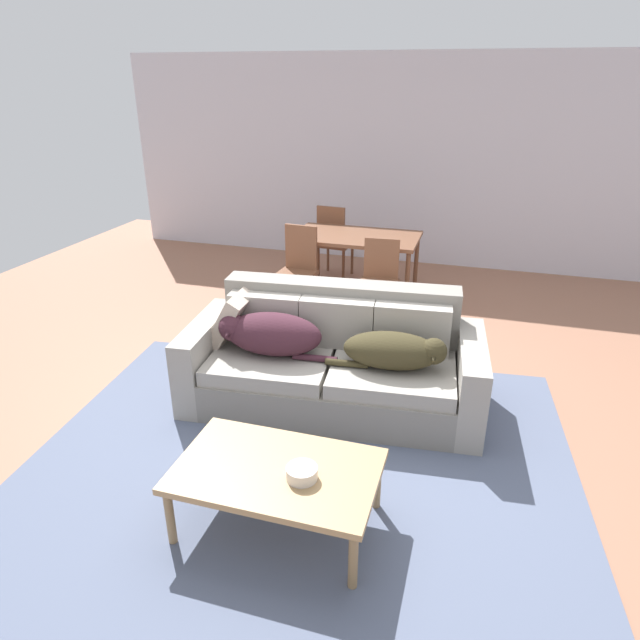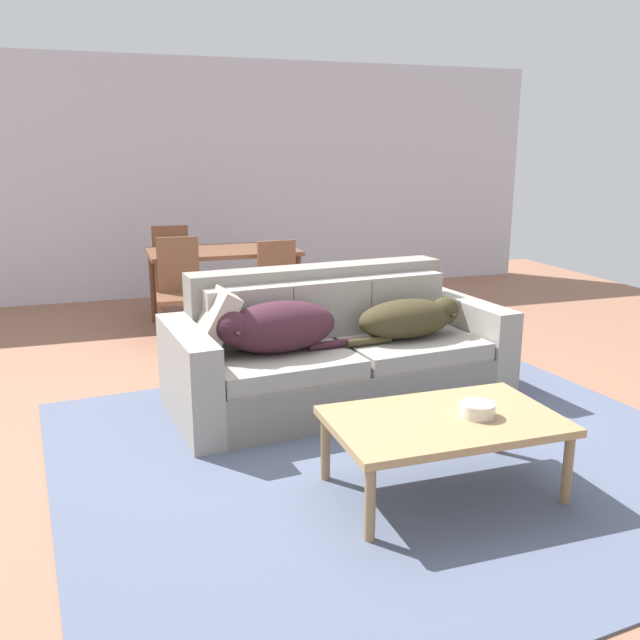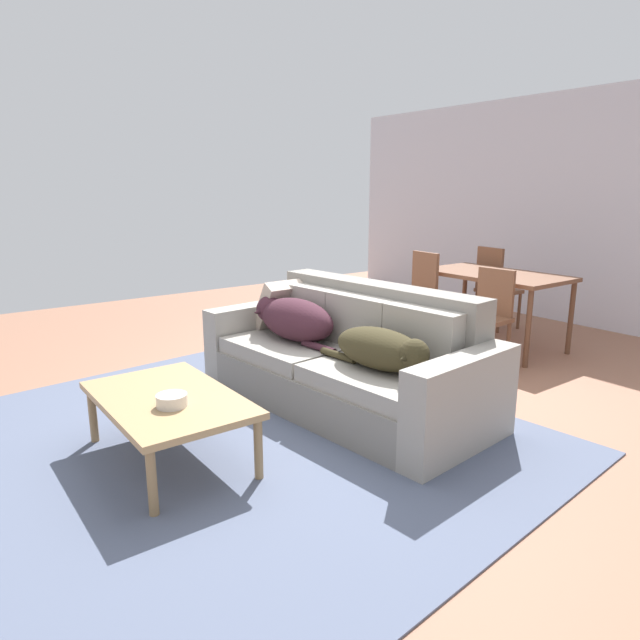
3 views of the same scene
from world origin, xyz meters
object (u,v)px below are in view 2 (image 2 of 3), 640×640
at_px(dog_on_right_cushion, 410,318).
at_px(dining_chair_near_left, 180,288).
at_px(bowl_on_coffee_table, 478,410).
at_px(dining_chair_far_left, 172,266).
at_px(couch, 335,352).
at_px(dining_table, 223,257).
at_px(dog_on_left_cushion, 275,327).
at_px(coffee_table, 444,425).
at_px(dining_chair_near_right, 281,285).
at_px(throw_pillow_by_left_arm, 212,322).

xyz_separation_m(dog_on_right_cushion, dining_chair_near_left, (-1.35, 1.74, -0.04)).
height_order(bowl_on_coffee_table, dining_chair_far_left, dining_chair_far_left).
bearing_deg(couch, dining_table, 93.78).
xyz_separation_m(dog_on_left_cushion, coffee_table, (0.53, -1.26, -0.23)).
xyz_separation_m(dog_on_left_cushion, dining_chair_near_left, (-0.38, 1.79, -0.07)).
height_order(dining_chair_near_left, dining_chair_near_right, dining_chair_near_left).
height_order(dog_on_left_cushion, throw_pillow_by_left_arm, throw_pillow_by_left_arm).
bearing_deg(bowl_on_coffee_table, dog_on_left_cushion, 118.17).
bearing_deg(dog_on_right_cushion, dining_table, 104.65).
distance_m(dog_on_right_cushion, dining_chair_far_left, 3.22).
distance_m(bowl_on_coffee_table, dining_chair_far_left, 4.42).
bearing_deg(dog_on_right_cushion, coffee_table, -113.90).
relative_size(throw_pillow_by_left_arm, dining_chair_near_left, 0.46).
height_order(dog_on_right_cushion, coffee_table, dog_on_right_cushion).
xyz_separation_m(couch, dog_on_left_cushion, (-0.47, -0.18, 0.27)).
distance_m(throw_pillow_by_left_arm, coffee_table, 1.69).
bearing_deg(throw_pillow_by_left_arm, dining_chair_far_left, 88.84).
bearing_deg(dining_chair_near_right, dog_on_left_cushion, -110.68).
relative_size(throw_pillow_by_left_arm, dining_chair_near_right, 0.49).
distance_m(couch, dining_chair_near_left, 1.84).
height_order(couch, dog_on_right_cushion, couch).
distance_m(coffee_table, dining_chair_far_left, 4.35).
distance_m(coffee_table, bowl_on_coffee_table, 0.18).
bearing_deg(coffee_table, dining_chair_near_left, 106.70).
bearing_deg(bowl_on_coffee_table, dog_on_right_cushion, 78.50).
bearing_deg(throw_pillow_by_left_arm, dining_chair_near_right, 61.08).
bearing_deg(dog_on_right_cushion, throw_pillow_by_left_arm, 170.45).
distance_m(dining_chair_near_left, dining_chair_far_left, 1.22).
distance_m(coffee_table, dining_chair_near_right, 3.02).
xyz_separation_m(coffee_table, dining_chair_far_left, (-0.85, 4.26, 0.15)).
relative_size(dog_on_left_cushion, bowl_on_coffee_table, 5.44).
bearing_deg(bowl_on_coffee_table, dining_chair_near_right, 93.34).
bearing_deg(dining_chair_far_left, bowl_on_coffee_table, 108.52).
height_order(couch, coffee_table, couch).
bearing_deg(throw_pillow_by_left_arm, dining_chair_near_left, 90.26).
distance_m(dining_table, dining_chair_near_left, 0.80).
distance_m(couch, coffee_table, 1.44).
distance_m(throw_pillow_by_left_arm, dining_chair_near_left, 1.65).
relative_size(couch, dog_on_left_cushion, 2.50).
bearing_deg(dining_chair_far_left, couch, 110.88).
xyz_separation_m(dining_chair_near_left, dining_chair_far_left, (0.07, 1.21, -0.01)).
bearing_deg(dining_chair_far_left, dining_table, 130.43).
height_order(dog_on_right_cushion, dining_chair_near_right, dining_chair_near_right).
distance_m(couch, dining_chair_near_right, 1.59).
xyz_separation_m(dog_on_right_cushion, throw_pillow_by_left_arm, (-1.34, 0.10, 0.06)).
height_order(dog_on_right_cushion, throw_pillow_by_left_arm, throw_pillow_by_left_arm).
bearing_deg(dog_on_left_cushion, bowl_on_coffee_table, -67.27).
relative_size(dog_on_left_cushion, dining_table, 0.67).
xyz_separation_m(coffee_table, dining_chair_near_left, (-0.91, 3.05, 0.16)).
bearing_deg(throw_pillow_by_left_arm, bowl_on_coffee_table, -53.47).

